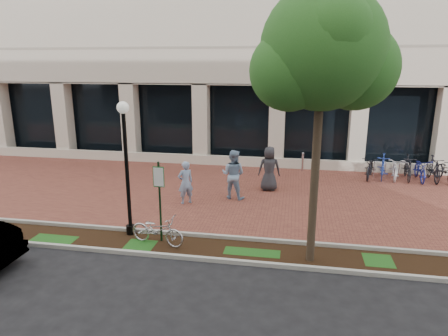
% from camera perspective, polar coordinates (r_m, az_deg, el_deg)
% --- Properties ---
extents(ground, '(120.00, 120.00, 0.00)m').
position_cam_1_polar(ground, '(16.80, -0.39, -3.46)').
color(ground, black).
rests_on(ground, ground).
extents(brick_plaza, '(40.00, 9.00, 0.01)m').
position_cam_1_polar(brick_plaza, '(16.80, -0.39, -3.44)').
color(brick_plaza, brown).
rests_on(brick_plaza, ground).
extents(planting_strip, '(40.00, 1.50, 0.01)m').
position_cam_1_polar(planting_strip, '(12.05, -5.09, -11.17)').
color(planting_strip, black).
rests_on(planting_strip, ground).
extents(curb_plaza_side, '(40.00, 0.12, 0.12)m').
position_cam_1_polar(curb_plaza_side, '(12.68, -4.19, -9.49)').
color(curb_plaza_side, '#AAAAA1').
rests_on(curb_plaza_side, ground).
extents(curb_street_side, '(40.00, 0.12, 0.12)m').
position_cam_1_polar(curb_street_side, '(11.38, -6.11, -12.54)').
color(curb_street_side, '#AAAAA1').
rests_on(curb_street_side, ground).
extents(parking_sign, '(0.34, 0.07, 2.50)m').
position_cam_1_polar(parking_sign, '(11.93, -9.21, -3.38)').
color(parking_sign, '#12321A').
rests_on(parking_sign, ground).
extents(lamppost, '(0.36, 0.36, 4.18)m').
position_cam_1_polar(lamppost, '(12.43, -13.78, 0.86)').
color(lamppost, black).
rests_on(lamppost, ground).
extents(street_tree, '(3.63, 3.03, 7.13)m').
position_cam_1_polar(street_tree, '(10.30, 14.11, 15.18)').
color(street_tree, '#4B3D2B').
rests_on(street_tree, ground).
extents(locked_bicycle, '(1.86, 1.00, 0.93)m').
position_cam_1_polar(locked_bicycle, '(12.15, -9.50, -8.72)').
color(locked_bicycle, silver).
rests_on(locked_bicycle, ground).
extents(pedestrian_left, '(0.73, 0.69, 1.67)m').
position_cam_1_polar(pedestrian_left, '(15.31, -5.52, -2.08)').
color(pedestrian_left, '#809ABF').
rests_on(pedestrian_left, ground).
extents(pedestrian_mid, '(1.09, 0.93, 1.97)m').
position_cam_1_polar(pedestrian_mid, '(15.78, 1.32, -0.93)').
color(pedestrian_mid, '#7E9CBC').
rests_on(pedestrian_mid, ground).
extents(pedestrian_right, '(0.98, 0.70, 1.89)m').
position_cam_1_polar(pedestrian_right, '(16.90, 6.48, -0.09)').
color(pedestrian_right, '#29292E').
rests_on(pedestrian_right, ground).
extents(bollard, '(0.12, 0.12, 0.97)m').
position_cam_1_polar(bollard, '(20.25, 11.17, 0.91)').
color(bollard, '#B4B4B9').
rests_on(bollard, ground).
extents(bike_rack_cluster, '(4.28, 2.08, 1.15)m').
position_cam_1_polar(bike_rack_cluster, '(20.28, 24.77, -0.05)').
color(bike_rack_cluster, black).
rests_on(bike_rack_cluster, ground).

